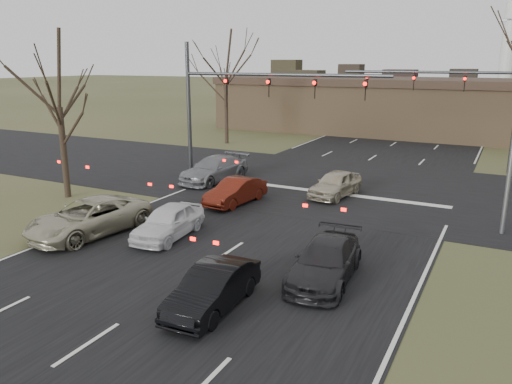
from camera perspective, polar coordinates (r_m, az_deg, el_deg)
ground at (r=16.44m, az=-8.58°, el=-10.32°), size 360.00×360.00×0.00m
road_main at (r=72.85m, az=20.33°, el=8.43°), size 14.00×300.00×0.02m
road_cross at (r=29.23m, az=8.75°, el=0.92°), size 200.00×14.00×0.02m
building at (r=50.63m, az=19.57°, el=9.11°), size 42.40×10.40×5.30m
mast_arm_near at (r=28.75m, az=-2.27°, el=11.07°), size 12.12×0.24×8.00m
mast_arm_far at (r=35.14m, az=23.19°, el=10.50°), size 11.12×0.24×8.00m
tree_left_near at (r=27.18m, az=-21.94°, el=12.99°), size 5.10×5.10×8.50m
tree_left_far at (r=42.97m, az=-3.51°, el=15.31°), size 5.70×5.70×9.50m
car_silver_suv at (r=21.52m, az=-18.58°, el=-2.78°), size 3.07×5.49×1.45m
car_white_sedan at (r=20.41m, az=-9.98°, el=-3.32°), size 1.95×4.04×1.33m
car_black_hatch at (r=14.58m, az=-4.94°, el=-10.90°), size 1.48×3.85×1.25m
car_charcoal_sedan at (r=16.45m, az=7.93°, el=-7.84°), size 2.21×4.59×1.29m
car_grey_ahead at (r=29.57m, az=-4.81°, el=2.61°), size 2.60×5.18×1.44m
car_red_ahead at (r=24.83m, az=-2.34°, el=0.08°), size 1.76×3.97×1.27m
car_silver_ahead at (r=26.47m, az=9.07°, el=0.93°), size 2.11×4.14×1.35m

